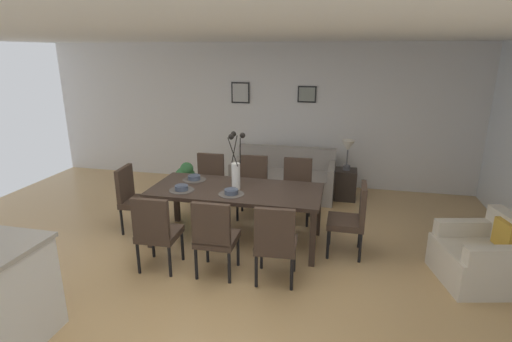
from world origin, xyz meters
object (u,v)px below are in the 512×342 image
(bowl_near_left, at_px, (182,187))
(armchair, at_px, (484,258))
(dining_chair_far_left, at_px, (215,235))
(sofa, at_px, (284,179))
(framed_picture_center, at_px, (307,94))
(dining_chair_mid_left, at_px, (275,240))
(dining_chair_far_right, at_px, (253,183))
(side_table, at_px, (345,184))
(table_lamp, at_px, (348,148))
(dining_chair_mid_right, at_px, (297,187))
(centerpiece_vase, at_px, (236,168))
(framed_picture_left, at_px, (240,93))
(potted_plant, at_px, (186,179))
(bowl_far_left, at_px, (231,191))
(dining_chair_near_right, at_px, (209,181))
(dining_chair_head_west, at_px, (134,196))
(dining_chair_head_east, at_px, (352,216))
(dining_chair_near_left, at_px, (156,230))
(bowl_near_right, at_px, (194,177))
(dining_table, at_px, (236,193))

(bowl_near_left, relative_size, armchair, 0.18)
(dining_chair_far_left, bearing_deg, sofa, 83.42)
(bowl_near_left, bearing_deg, framed_picture_center, 65.15)
(dining_chair_far_left, xyz_separation_m, dining_chair_mid_left, (0.68, 0.01, 0.00))
(dining_chair_far_right, height_order, side_table, dining_chair_far_right)
(side_table, bearing_deg, table_lamp, 0.00)
(dining_chair_mid_right, relative_size, centerpiece_vase, 1.25)
(framed_picture_left, xyz_separation_m, potted_plant, (-0.64, -1.26, -1.33))
(bowl_far_left, xyz_separation_m, side_table, (1.39, 2.14, -0.52))
(dining_chair_near_right, distance_m, dining_chair_mid_right, 1.36)
(dining_chair_mid_right, distance_m, centerpiece_vase, 1.24)
(bowl_far_left, xyz_separation_m, potted_plant, (-1.25, 1.50, -0.41))
(bowl_far_left, height_order, framed_picture_left, framed_picture_left)
(bowl_far_left, bearing_deg, sofa, 81.27)
(dining_chair_head_west, xyz_separation_m, bowl_near_left, (0.83, -0.23, 0.27))
(dining_chair_head_east, relative_size, framed_picture_left, 2.40)
(bowl_far_left, relative_size, table_lamp, 0.33)
(dining_chair_head_west, relative_size, framed_picture_left, 2.40)
(dining_chair_near_left, xyz_separation_m, side_table, (2.07, 2.84, -0.25))
(dining_chair_head_west, xyz_separation_m, bowl_far_left, (1.49, -0.23, 0.27))
(centerpiece_vase, height_order, table_lamp, centerpiece_vase)
(dining_chair_head_west, xyz_separation_m, framed_picture_left, (0.87, 2.53, 1.19))
(centerpiece_vase, relative_size, potted_plant, 1.10)
(dining_chair_head_west, relative_size, sofa, 0.53)
(bowl_far_left, xyz_separation_m, framed_picture_left, (-0.62, 2.76, 0.92))
(dining_chair_far_right, xyz_separation_m, armchair, (2.88, -1.23, -0.23))
(dining_chair_near_left, bearing_deg, centerpiece_vase, 53.28)
(armchair, bearing_deg, dining_chair_head_west, 175.54)
(armchair, xyz_separation_m, framed_picture_center, (-2.27, 2.87, 1.42))
(dining_chair_mid_left, relative_size, bowl_near_right, 5.41)
(armchair, relative_size, framed_picture_center, 2.90)
(dining_chair_far_left, xyz_separation_m, bowl_far_left, (-0.00, 0.67, 0.27))
(dining_chair_mid_right, bearing_deg, side_table, 55.00)
(dining_chair_far_right, distance_m, bowl_far_left, 1.15)
(dining_chair_head_west, distance_m, dining_chair_head_east, 2.97)
(potted_plant, bearing_deg, sofa, 21.73)
(dining_chair_head_east, xyz_separation_m, bowl_near_left, (-2.14, -0.19, 0.27))
(dining_chair_far_right, height_order, table_lamp, table_lamp)
(side_table, height_order, framed_picture_left, framed_picture_left)
(dining_chair_near_left, height_order, framed_picture_center, framed_picture_center)
(dining_chair_near_right, relative_size, bowl_near_right, 5.41)
(side_table, bearing_deg, dining_chair_head_east, -87.32)
(sofa, bearing_deg, dining_chair_head_west, -133.74)
(dining_chair_head_west, relative_size, side_table, 1.77)
(dining_chair_mid_left, xyz_separation_m, bowl_far_left, (-0.68, 0.66, 0.27))
(dining_table, xyz_separation_m, dining_chair_head_east, (1.48, -0.03, -0.16))
(dining_chair_near_right, relative_size, framed_picture_center, 2.76)
(bowl_near_right, height_order, table_lamp, table_lamp)
(dining_chair_near_right, distance_m, armchair, 3.78)
(dining_chair_near_left, height_order, bowl_near_right, dining_chair_near_left)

